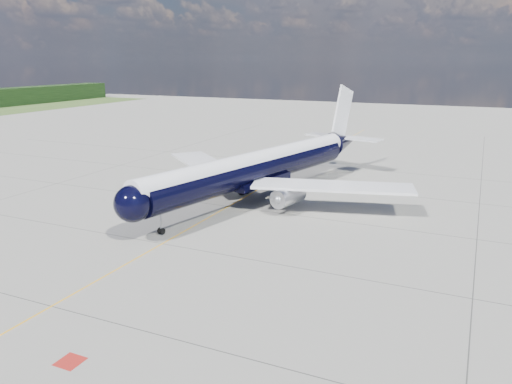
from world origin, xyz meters
TOP-DOWN VIEW (x-y plane):
  - ground at (0.00, 30.00)m, footprint 320.00×320.00m
  - taxiway_centerline at (0.00, 25.00)m, footprint 0.16×160.00m
  - red_marking at (6.80, -10.00)m, footprint 1.60×1.60m
  - main_airliner at (2.45, 30.40)m, footprint 40.50×50.05m

SIDE VIEW (x-z plane):
  - ground at x=0.00m, z-range 0.00..0.00m
  - taxiway_centerline at x=0.00m, z-range 0.00..0.01m
  - red_marking at x=6.80m, z-range 0.00..0.01m
  - main_airliner at x=2.45m, z-range -2.77..11.85m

